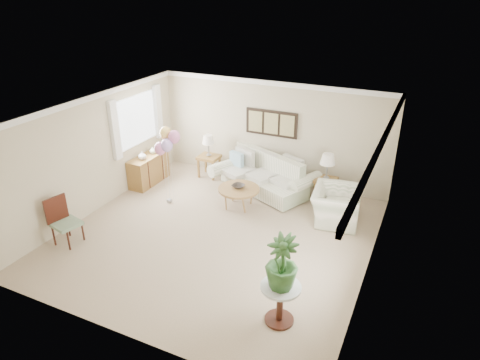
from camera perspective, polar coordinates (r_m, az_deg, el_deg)
The scene contains 18 objects.
ground_plane at distance 8.90m, azimuth -3.07°, elevation -7.35°, with size 6.00×6.00×0.00m, color tan.
room_shell at distance 8.26m, azimuth -3.71°, elevation 2.70°, with size 6.04×6.04×2.60m.
wall_art_triptych at distance 10.70m, azimuth 4.20°, elevation 7.56°, with size 1.35×0.06×0.65m.
sofa at distance 10.56m, azimuth 3.32°, elevation 0.37°, with size 2.80×1.77×0.91m.
end_table_left at distance 11.29m, azimuth -4.16°, elevation 2.79°, with size 0.54×0.49×0.58m.
end_table_right at distance 10.24m, azimuth 11.36°, elevation -0.28°, with size 0.51×0.46×0.55m.
lamp_left at distance 11.10m, azimuth -4.24°, elevation 5.32°, with size 0.32×0.32×0.57m.
lamp_right at distance 10.02m, azimuth 11.63°, elevation 2.63°, with size 0.35×0.35×0.62m.
coffee_table at distance 9.73m, azimuth -0.17°, elevation -1.29°, with size 0.95×0.95×0.48m.
decor_bowl at distance 9.73m, azimuth -0.24°, elevation -0.82°, with size 0.28×0.28×0.07m, color #2E2723.
armchair at distance 9.45m, azimuth 12.66°, elevation -3.33°, with size 1.12×0.98×0.73m, color white.
side_table at distance 6.65m, azimuth 5.40°, elevation -14.98°, with size 0.62×0.62×0.67m.
potted_plant at distance 6.27m, azimuth 5.60°, elevation -10.88°, with size 0.48×0.48×0.86m, color #284922.
accent_chair at distance 9.10m, azimuth -22.52°, elevation -4.91°, with size 0.58×0.58×0.98m.
credenza at distance 11.19m, azimuth -12.08°, elevation 1.39°, with size 0.46×1.20×0.74m.
vase_white at distance 10.84m, azimuth -12.92°, elevation 3.22°, with size 0.20×0.20×0.21m, color silver.
vase_sage at distance 11.17m, azimuth -11.56°, elevation 3.92°, with size 0.17×0.17×0.17m, color silver.
balloon_cluster at distance 9.68m, azimuth -9.75°, elevation 5.08°, with size 0.56×0.44×1.83m.
Camera 1 is at (3.59, -6.59, 4.78)m, focal length 32.00 mm.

